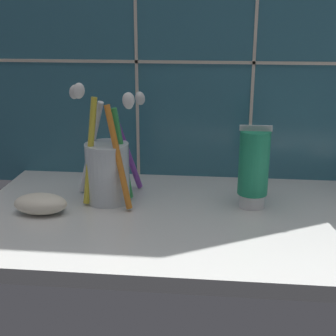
{
  "coord_description": "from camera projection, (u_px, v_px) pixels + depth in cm",
  "views": [
    {
      "loc": [
        -4.03,
        -61.14,
        28.9
      ],
      "look_at": [
        -10.45,
        1.52,
        8.3
      ],
      "focal_mm": 50.0,
      "sensor_mm": 36.0,
      "label": 1
    }
  ],
  "objects": [
    {
      "name": "toothbrush_cup",
      "position": [
        108.0,
        166.0,
        0.7
      ],
      "size": [
        11.97,
        12.29,
        18.27
      ],
      "color": "silver",
      "rests_on": "sink_counter"
    },
    {
      "name": "toothpaste_tube",
      "position": [
        254.0,
        168.0,
        0.67
      ],
      "size": [
        4.57,
        4.36,
        12.26
      ],
      "color": "white",
      "rests_on": "sink_counter"
    },
    {
      "name": "sink_counter",
      "position": [
        240.0,
        223.0,
        0.66
      ],
      "size": [
        76.54,
        34.28,
        2.0
      ],
      "primitive_type": "cube",
      "color": "silver",
      "rests_on": "ground"
    },
    {
      "name": "soap_bar",
      "position": [
        41.0,
        204.0,
        0.66
      ],
      "size": [
        7.65,
        4.51,
        2.92
      ],
      "primitive_type": "ellipsoid",
      "color": "silver",
      "rests_on": "sink_counter"
    },
    {
      "name": "tile_wall_backsplash",
      "position": [
        244.0,
        18.0,
        0.74
      ],
      "size": [
        86.54,
        1.72,
        56.98
      ],
      "color": "#336B7F",
      "rests_on": "ground"
    }
  ]
}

